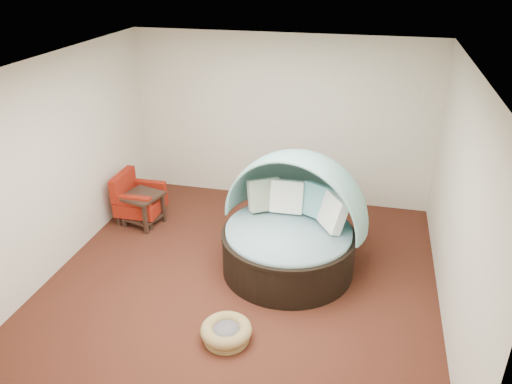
% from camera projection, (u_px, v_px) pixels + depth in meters
% --- Properties ---
extents(floor, '(5.00, 5.00, 0.00)m').
position_uv_depth(floor, '(244.00, 276.00, 6.68)').
color(floor, '#4A2215').
rests_on(floor, ground).
extents(wall_back, '(5.00, 0.00, 5.00)m').
position_uv_depth(wall_back, '(281.00, 120.00, 8.25)').
color(wall_back, beige).
rests_on(wall_back, floor).
extents(wall_front, '(5.00, 0.00, 5.00)m').
position_uv_depth(wall_front, '(160.00, 311.00, 3.88)').
color(wall_front, beige).
rests_on(wall_front, floor).
extents(wall_left, '(0.00, 5.00, 5.00)m').
position_uv_depth(wall_left, '(60.00, 163.00, 6.59)').
color(wall_left, beige).
rests_on(wall_left, floor).
extents(wall_right, '(0.00, 5.00, 5.00)m').
position_uv_depth(wall_right, '(460.00, 203.00, 5.54)').
color(wall_right, beige).
rests_on(wall_right, floor).
extents(ceiling, '(5.00, 5.00, 0.00)m').
position_uv_depth(ceiling, '(241.00, 65.00, 5.46)').
color(ceiling, white).
rests_on(ceiling, wall_back).
extents(canopy_daybed, '(2.18, 2.14, 1.63)m').
position_uv_depth(canopy_daybed, '(292.00, 218.00, 6.58)').
color(canopy_daybed, black).
rests_on(canopy_daybed, floor).
extents(pet_basket, '(0.77, 0.77, 0.20)m').
position_uv_depth(pet_basket, '(226.00, 332.00, 5.55)').
color(pet_basket, olive).
rests_on(pet_basket, floor).
extents(red_armchair, '(0.68, 0.69, 0.79)m').
position_uv_depth(red_armchair, '(137.00, 199.00, 7.94)').
color(red_armchair, black).
rests_on(red_armchair, floor).
extents(side_table, '(0.67, 0.67, 0.52)m').
position_uv_depth(side_table, '(143.00, 205.00, 7.80)').
color(side_table, black).
rests_on(side_table, floor).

